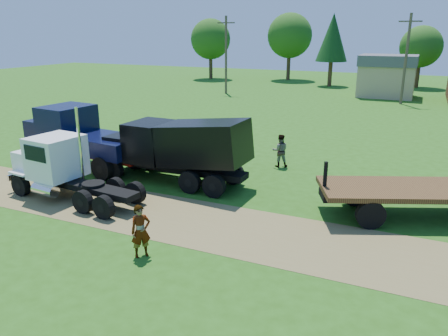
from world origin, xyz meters
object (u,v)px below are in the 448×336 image
at_px(orange_pickup, 190,155).
at_px(white_semi_tractor, 58,166).
at_px(navy_truck, 77,136).
at_px(spectator_a, 141,231).
at_px(flatbed_trailer, 433,194).
at_px(black_dump_truck, 178,147).

bearing_deg(orange_pickup, white_semi_tractor, 145.58).
relative_size(white_semi_tractor, navy_truck, 0.89).
xyz_separation_m(orange_pickup, spectator_a, (3.31, -9.56, 0.20)).
bearing_deg(flatbed_trailer, navy_truck, 158.37).
height_order(navy_truck, flatbed_trailer, navy_truck).
distance_m(black_dump_truck, flatbed_trailer, 11.54).
bearing_deg(spectator_a, black_dump_truck, 60.73).
height_order(navy_truck, spectator_a, navy_truck).
height_order(black_dump_truck, orange_pickup, black_dump_truck).
bearing_deg(black_dump_truck, spectator_a, -67.96).
bearing_deg(navy_truck, spectator_a, -32.27).
bearing_deg(orange_pickup, navy_truck, 104.76).
height_order(orange_pickup, spectator_a, spectator_a).
relative_size(black_dump_truck, flatbed_trailer, 0.84).
xyz_separation_m(white_semi_tractor, navy_truck, (-2.51, 4.05, 0.29)).
height_order(orange_pickup, flatbed_trailer, flatbed_trailer).
relative_size(navy_truck, spectator_a, 4.28).
bearing_deg(spectator_a, flatbed_trailer, -8.96).
xyz_separation_m(black_dump_truck, flatbed_trailer, (11.49, 0.55, -0.88)).
height_order(white_semi_tractor, orange_pickup, white_semi_tractor).
distance_m(black_dump_truck, orange_pickup, 2.85).
distance_m(white_semi_tractor, spectator_a, 7.46).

